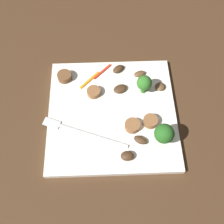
{
  "coord_description": "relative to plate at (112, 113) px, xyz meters",
  "views": [
    {
      "loc": [
        0.01,
        0.29,
        0.53
      ],
      "look_at": [
        0.0,
        0.0,
        0.01
      ],
      "focal_mm": 45.56,
      "sensor_mm": 36.0,
      "label": 1
    }
  ],
  "objects": [
    {
      "name": "pepper_strip_1",
      "position": [
        0.02,
        -0.1,
        0.01
      ],
      "size": [
        0.04,
        0.04,
        0.0
      ],
      "primitive_type": "cube",
      "rotation": [
        0.0,
        0.0,
        0.78
      ],
      "color": "red",
      "rests_on": "plate"
    },
    {
      "name": "plate",
      "position": [
        0.0,
        0.0,
        0.0
      ],
      "size": [
        0.27,
        0.27,
        0.01
      ],
      "primitive_type": "cube",
      "color": "white",
      "rests_on": "ground_plane"
    },
    {
      "name": "sausage_slice_3",
      "position": [
        -0.04,
        0.04,
        0.01
      ],
      "size": [
        0.03,
        0.03,
        0.01
      ],
      "primitive_type": "cylinder",
      "rotation": [
        0.0,
        0.0,
        1.59
      ],
      "color": "brown",
      "rests_on": "plate"
    },
    {
      "name": "sausage_slice_2",
      "position": [
        0.04,
        -0.05,
        0.01
      ],
      "size": [
        0.04,
        0.04,
        0.01
      ],
      "primitive_type": "cylinder",
      "rotation": [
        0.0,
        0.0,
        1.89
      ],
      "color": "brown",
      "rests_on": "plate"
    },
    {
      "name": "broccoli_floret_0",
      "position": [
        -0.07,
        -0.05,
        0.04
      ],
      "size": [
        0.03,
        0.03,
        0.05
      ],
      "color": "#347525",
      "rests_on": "plate"
    },
    {
      "name": "mushroom_0",
      "position": [
        -0.05,
        0.07,
        0.01
      ],
      "size": [
        0.03,
        0.03,
        0.01
      ],
      "primitive_type": "ellipsoid",
      "rotation": [
        0.0,
        0.0,
        5.78
      ],
      "color": "#422B19",
      "rests_on": "plate"
    },
    {
      "name": "sausage_slice_0",
      "position": [
        -0.08,
        0.03,
        0.01
      ],
      "size": [
        0.03,
        0.03,
        0.01
      ],
      "primitive_type": "cylinder",
      "rotation": [
        0.0,
        0.0,
        3.05
      ],
      "color": "brown",
      "rests_on": "plate"
    },
    {
      "name": "broccoli_floret_1",
      "position": [
        -0.1,
        0.07,
        0.04
      ],
      "size": [
        0.04,
        0.04,
        0.05
      ],
      "color": "#296420",
      "rests_on": "plate"
    },
    {
      "name": "sausage_slice_1",
      "position": [
        0.1,
        -0.09,
        0.01
      ],
      "size": [
        0.04,
        0.04,
        0.02
      ],
      "primitive_type": "cylinder",
      "rotation": [
        0.0,
        0.0,
        2.75
      ],
      "color": "brown",
      "rests_on": "plate"
    },
    {
      "name": "pepper_strip_0",
      "position": [
        0.05,
        -0.08,
        0.01
      ],
      "size": [
        0.04,
        0.05,
        0.0
      ],
      "primitive_type": "cube",
      "rotation": [
        0.0,
        0.0,
        0.8
      ],
      "color": "orange",
      "rests_on": "plate"
    },
    {
      "name": "mushroom_1",
      "position": [
        -0.02,
        -0.05,
        0.01
      ],
      "size": [
        0.04,
        0.03,
        0.01
      ],
      "primitive_type": "ellipsoid",
      "rotation": [
        0.0,
        0.0,
        0.45
      ],
      "color": "#422B19",
      "rests_on": "plate"
    },
    {
      "name": "mushroom_4",
      "position": [
        -0.07,
        -0.09,
        0.01
      ],
      "size": [
        0.03,
        0.02,
        0.01
      ],
      "primitive_type": "ellipsoid",
      "rotation": [
        0.0,
        0.0,
        0.33
      ],
      "color": "brown",
      "rests_on": "plate"
    },
    {
      "name": "ground_plane",
      "position": [
        0.0,
        0.0,
        -0.01
      ],
      "size": [
        1.4,
        1.4,
        0.0
      ],
      "primitive_type": "plane",
      "color": "#422B19"
    },
    {
      "name": "mushroom_2",
      "position": [
        -0.11,
        -0.06,
        0.01
      ],
      "size": [
        0.02,
        0.02,
        0.01
      ],
      "primitive_type": "ellipsoid",
      "rotation": [
        0.0,
        0.0,
        3.1
      ],
      "color": "brown",
      "rests_on": "plate"
    },
    {
      "name": "mushroom_5",
      "position": [
        -0.02,
        -0.11,
        0.01
      ],
      "size": [
        0.03,
        0.03,
        0.01
      ],
      "primitive_type": "ellipsoid",
      "rotation": [
        0.0,
        0.0,
        0.68
      ],
      "color": "#422B19",
      "rests_on": "plate"
    },
    {
      "name": "mushroom_3",
      "position": [
        -0.03,
        0.1,
        0.01
      ],
      "size": [
        0.03,
        0.02,
        0.01
      ],
      "primitive_type": "ellipsoid",
      "rotation": [
        0.0,
        0.0,
        6.28
      ],
      "color": "#422B19",
      "rests_on": "plate"
    },
    {
      "name": "fork",
      "position": [
        0.07,
        0.04,
        0.01
      ],
      "size": [
        0.17,
        0.07,
        0.0
      ],
      "rotation": [
        0.0,
        0.0,
        -0.36
      ],
      "color": "silver",
      "rests_on": "plate"
    }
  ]
}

